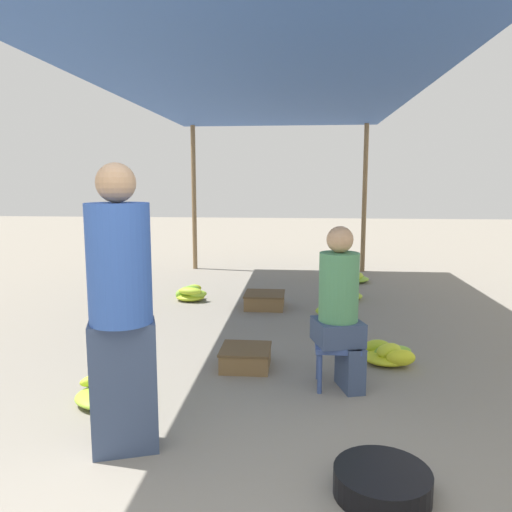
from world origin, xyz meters
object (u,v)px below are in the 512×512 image
at_px(vendor_seated, 341,307).
at_px(banana_pile_right_0, 350,291).
at_px(basin_black, 382,483).
at_px(banana_pile_left_0, 111,387).
at_px(banana_pile_right_1, 388,354).
at_px(banana_pile_left_1, 190,293).
at_px(banana_pile_right_3, 333,310).
at_px(banana_pile_right_2, 350,278).
at_px(vendor_foreground, 121,307).
at_px(stool, 337,351).
at_px(crate_near, 265,300).
at_px(crate_mid, 246,357).

relative_size(vendor_seated, banana_pile_right_0, 3.15).
height_order(vendor_seated, basin_black, vendor_seated).
bearing_deg(banana_pile_left_0, banana_pile_right_1, 24.65).
xyz_separation_m(banana_pile_left_1, banana_pile_right_3, (1.85, -0.64, -0.02)).
xyz_separation_m(vendor_seated, banana_pile_left_0, (-1.66, -0.42, -0.53)).
height_order(vendor_seated, banana_pile_right_2, vendor_seated).
distance_m(vendor_foreground, banana_pile_right_0, 4.38).
bearing_deg(stool, banana_pile_right_0, 82.76).
xyz_separation_m(vendor_foreground, banana_pile_right_2, (1.80, 5.16, -0.80)).
height_order(vendor_seated, crate_near, vendor_seated).
height_order(vendor_foreground, stool, vendor_foreground).
distance_m(banana_pile_right_0, banana_pile_right_2, 1.19).
distance_m(vendor_seated, banana_pile_right_3, 2.12).
bearing_deg(vendor_seated, banana_pile_right_0, 83.08).
xyz_separation_m(banana_pile_right_1, banana_pile_right_3, (-0.39, 1.48, -0.00)).
bearing_deg(banana_pile_right_1, banana_pile_right_3, 104.84).
relative_size(banana_pile_right_2, crate_near, 1.29).
height_order(basin_black, banana_pile_right_2, banana_pile_right_2).
distance_m(stool, vendor_seated, 0.36).
relative_size(stool, vendor_seated, 0.28).
distance_m(vendor_foreground, crate_mid, 1.68).
distance_m(banana_pile_right_0, banana_pile_right_3, 0.94).
bearing_deg(banana_pile_left_1, banana_pile_right_1, -43.36).
bearing_deg(banana_pile_right_3, banana_pile_left_0, -125.20).
height_order(banana_pile_left_1, banana_pile_right_3, banana_pile_left_1).
height_order(banana_pile_left_0, banana_pile_right_1, banana_pile_left_0).
bearing_deg(stool, vendor_seated, -15.59).
xyz_separation_m(stool, banana_pile_left_1, (-1.76, 2.68, -0.19)).
distance_m(vendor_foreground, vendor_seated, 1.70).
bearing_deg(banana_pile_right_2, basin_black, -93.75).
bearing_deg(banana_pile_left_0, crate_near, 72.16).
bearing_deg(banana_pile_right_2, vendor_foreground, -109.26).
distance_m(banana_pile_right_0, crate_near, 1.23).
bearing_deg(banana_pile_right_0, vendor_seated, -96.92).
xyz_separation_m(banana_pile_right_1, banana_pile_right_2, (0.01, 3.56, -0.01)).
bearing_deg(banana_pile_left_1, basin_black, -64.78).
xyz_separation_m(vendor_foreground, banana_pile_left_0, (-0.34, 0.62, -0.76)).
bearing_deg(banana_pile_right_2, banana_pile_right_0, -95.89).
bearing_deg(banana_pile_left_1, stool, -56.67).
bearing_deg(vendor_seated, banana_pile_right_3, 87.83).
xyz_separation_m(banana_pile_left_0, banana_pile_right_3, (1.74, 2.46, -0.03)).
relative_size(stool, banana_pile_right_1, 0.80).
xyz_separation_m(banana_pile_left_0, crate_mid, (0.89, 0.76, -0.02)).
height_order(vendor_foreground, basin_black, vendor_foreground).
relative_size(banana_pile_left_1, crate_mid, 1.10).
bearing_deg(crate_mid, vendor_foreground, -112.10).
bearing_deg(banana_pile_right_2, banana_pile_right_3, -100.93).
xyz_separation_m(stool, banana_pile_left_0, (-1.64, -0.42, -0.18)).
bearing_deg(banana_pile_right_3, banana_pile_left_1, 160.99).
relative_size(vendor_foreground, banana_pile_right_2, 2.62).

